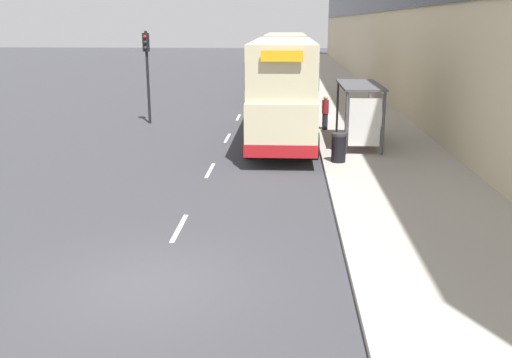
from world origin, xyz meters
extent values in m
plane|color=#38383D|center=(0.00, 0.00, 0.00)|extent=(220.00, 220.00, 0.00)
cube|color=#A39E93|center=(6.50, 38.50, 0.07)|extent=(5.00, 93.00, 0.14)
cube|color=silver|center=(0.00, 3.21, 0.01)|extent=(0.12, 2.00, 0.01)
cube|color=silver|center=(0.00, 9.04, 0.01)|extent=(0.12, 2.00, 0.01)
cube|color=silver|center=(0.00, 14.86, 0.01)|extent=(0.12, 2.00, 0.01)
cube|color=silver|center=(0.00, 20.69, 0.01)|extent=(0.12, 2.00, 0.01)
cube|color=silver|center=(0.00, 26.51, 0.01)|extent=(0.12, 2.00, 0.01)
cube|color=silver|center=(0.00, 32.34, 0.01)|extent=(0.12, 2.00, 0.01)
cube|color=silver|center=(0.00, 38.16, 0.01)|extent=(0.12, 2.00, 0.01)
cube|color=silver|center=(0.00, 43.99, 0.01)|extent=(0.12, 2.00, 0.01)
cube|color=#4C4C51|center=(5.60, 13.21, 2.58)|extent=(1.60, 4.20, 0.08)
cylinder|color=#4C4C51|center=(4.90, 11.21, 1.34)|extent=(0.10, 0.10, 2.40)
cylinder|color=#4C4C51|center=(4.90, 15.21, 1.34)|extent=(0.10, 0.10, 2.40)
cylinder|color=#4C4C51|center=(6.30, 11.21, 1.34)|extent=(0.10, 0.10, 2.40)
cylinder|color=#4C4C51|center=(6.30, 15.21, 1.34)|extent=(0.10, 0.10, 2.40)
cube|color=#99A8B2|center=(6.27, 13.21, 1.46)|extent=(0.04, 3.68, 1.92)
cube|color=white|center=(5.60, 11.27, 1.39)|extent=(1.19, 0.10, 1.82)
cube|color=maroon|center=(5.85, 13.21, 0.59)|extent=(0.36, 2.80, 0.08)
cube|color=beige|center=(2.48, 14.71, 1.43)|extent=(2.55, 11.45, 1.85)
cube|color=beige|center=(2.48, 14.71, 3.33)|extent=(2.50, 11.11, 1.95)
cube|color=#B2191E|center=(2.48, 14.71, 0.72)|extent=(2.58, 11.51, 0.45)
cube|color=#2D3847|center=(2.48, 14.71, 1.79)|extent=(2.58, 10.76, 0.81)
cube|color=#2D3847|center=(2.48, 14.71, 3.23)|extent=(2.55, 10.76, 0.94)
cube|color=yellow|center=(2.48, 9.00, 3.95)|extent=(1.40, 0.08, 0.36)
cylinder|color=black|center=(1.20, 18.60, 0.50)|extent=(0.30, 1.00, 1.00)
cylinder|color=black|center=(3.75, 18.60, 0.50)|extent=(0.30, 1.00, 1.00)
cylinder|color=black|center=(1.20, 11.16, 0.50)|extent=(0.30, 1.00, 1.00)
cylinder|color=black|center=(3.75, 11.16, 0.50)|extent=(0.30, 1.00, 1.00)
cube|color=beige|center=(2.49, 28.83, 1.43)|extent=(2.55, 11.03, 1.85)
cube|color=beige|center=(2.49, 28.83, 3.33)|extent=(2.50, 10.70, 1.95)
cube|color=#B2191E|center=(2.49, 28.83, 0.72)|extent=(2.58, 11.08, 0.45)
cube|color=#2D3847|center=(2.49, 28.83, 1.79)|extent=(2.58, 10.37, 0.81)
cube|color=#2D3847|center=(2.49, 28.83, 3.23)|extent=(2.55, 10.37, 0.94)
cube|color=yellow|center=(2.49, 23.33, 3.95)|extent=(1.40, 0.08, 0.36)
cylinder|color=black|center=(1.21, 32.58, 0.50)|extent=(0.30, 1.00, 1.00)
cylinder|color=black|center=(3.76, 32.58, 0.50)|extent=(0.30, 1.00, 1.00)
cylinder|color=black|center=(1.21, 25.41, 0.50)|extent=(0.30, 1.00, 1.00)
cylinder|color=black|center=(3.76, 25.41, 0.50)|extent=(0.30, 1.00, 1.00)
cube|color=#4C5156|center=(1.93, 51.62, 0.70)|extent=(1.74, 3.88, 0.79)
cube|color=#2D3847|center=(1.93, 51.43, 1.41)|extent=(1.53, 1.86, 0.65)
cylinder|color=black|center=(1.06, 52.82, 0.30)|extent=(0.20, 0.60, 0.60)
cylinder|color=black|center=(2.80, 52.82, 0.30)|extent=(0.20, 0.60, 0.60)
cylinder|color=black|center=(1.06, 50.42, 0.30)|extent=(0.20, 0.60, 0.60)
cylinder|color=black|center=(2.80, 50.42, 0.30)|extent=(0.20, 0.60, 0.60)
cube|color=maroon|center=(3.08, 60.01, 0.71)|extent=(1.83, 3.90, 0.82)
cube|color=#2D3847|center=(3.08, 59.82, 1.46)|extent=(1.61, 1.87, 0.67)
cylinder|color=black|center=(2.16, 61.22, 0.30)|extent=(0.20, 0.60, 0.60)
cylinder|color=black|center=(3.99, 61.22, 0.30)|extent=(0.20, 0.60, 0.60)
cylinder|color=black|center=(2.16, 58.80, 0.30)|extent=(0.20, 0.60, 0.60)
cylinder|color=black|center=(3.99, 58.80, 0.30)|extent=(0.20, 0.60, 0.60)
cube|color=navy|center=(2.27, 41.62, 0.68)|extent=(1.70, 4.37, 0.75)
cube|color=#2D3847|center=(2.27, 41.40, 1.36)|extent=(1.50, 2.10, 0.62)
cylinder|color=black|center=(1.42, 42.97, 0.30)|extent=(0.20, 0.60, 0.60)
cylinder|color=black|center=(3.12, 42.97, 0.30)|extent=(0.20, 0.60, 0.60)
cylinder|color=black|center=(1.42, 40.26, 0.30)|extent=(0.20, 0.60, 0.60)
cylinder|color=black|center=(3.12, 40.26, 0.30)|extent=(0.20, 0.60, 0.60)
cylinder|color=#23232D|center=(6.77, 15.58, 0.52)|extent=(0.26, 0.26, 0.76)
cylinder|color=#997F51|center=(6.77, 15.58, 1.22)|extent=(0.32, 0.32, 0.63)
sphere|color=tan|center=(6.77, 15.58, 1.64)|extent=(0.21, 0.21, 0.21)
cylinder|color=#23232D|center=(4.45, 16.50, 0.52)|extent=(0.26, 0.26, 0.76)
cylinder|color=maroon|center=(4.45, 16.50, 1.22)|extent=(0.32, 0.32, 0.63)
sphere|color=tan|center=(4.45, 16.50, 1.64)|extent=(0.21, 0.21, 0.21)
cylinder|color=black|center=(4.55, 10.03, 0.61)|extent=(0.52, 0.52, 0.95)
cylinder|color=#2D2D33|center=(4.55, 10.03, 1.14)|extent=(0.55, 0.55, 0.10)
cylinder|color=black|center=(-4.40, 18.58, 2.31)|extent=(0.14, 0.14, 4.62)
cube|color=black|center=(-4.40, 18.53, 4.07)|extent=(0.30, 0.24, 0.90)
sphere|color=red|center=(-4.40, 18.41, 4.34)|extent=(0.16, 0.16, 0.16)
sphere|color=#2D2D2D|center=(-4.40, 18.41, 4.07)|extent=(0.16, 0.16, 0.16)
sphere|color=#2D2D2D|center=(-4.40, 18.41, 3.80)|extent=(0.16, 0.16, 0.16)
camera|label=1|loc=(2.69, -10.21, 5.01)|focal=40.00mm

